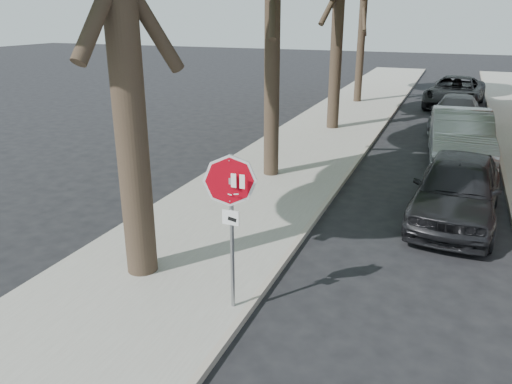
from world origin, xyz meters
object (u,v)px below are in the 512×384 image
car_d (455,92)px  stop_sign (231,204)px  car_b (460,137)px  car_a (457,189)px  car_c (456,113)px

car_d → stop_sign: bearing=-91.6°
car_b → car_d: size_ratio=0.92×
car_b → car_d: car_b is taller
stop_sign → car_b: bearing=73.0°
stop_sign → car_a: stop_sign is taller
car_c → car_b: bearing=-85.9°
stop_sign → car_a: 6.58m
stop_sign → car_c: 16.44m
car_a → car_d: bearing=95.5°
car_b → car_c: (-0.20, 5.30, -0.17)m
car_a → car_d: (-0.37, 16.23, -0.01)m
car_b → car_c: 5.31m
car_b → car_c: size_ratio=1.09×
car_c → car_d: (-0.17, 5.70, 0.09)m
car_d → car_a: bearing=-82.6°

